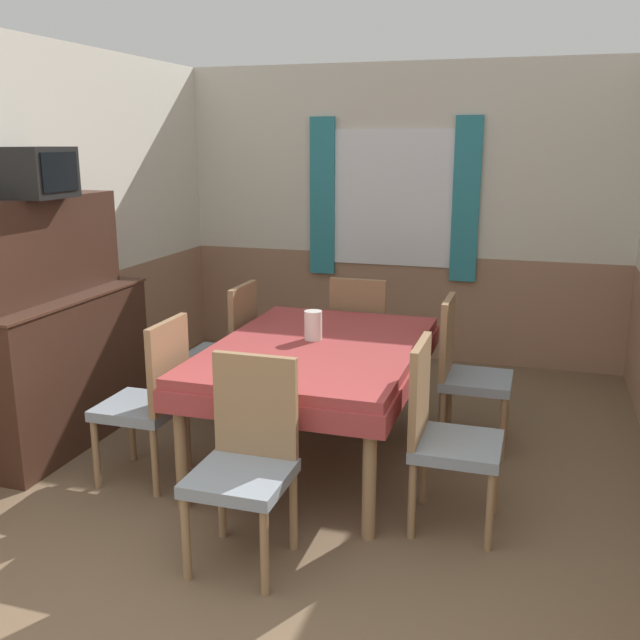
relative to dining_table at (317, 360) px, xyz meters
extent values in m
cube|color=silver|center=(0.04, 2.37, 1.12)|extent=(4.33, 0.05, 1.65)
cube|color=#9E755B|center=(0.04, 2.37, -0.18)|extent=(4.33, 0.05, 0.95)
cube|color=white|center=(-0.03, 2.33, 0.80)|extent=(1.15, 0.01, 1.19)
cube|color=teal|center=(-0.68, 2.31, 0.80)|extent=(0.23, 0.03, 1.40)
cube|color=teal|center=(0.61, 2.31, 0.80)|extent=(0.23, 0.03, 1.40)
cube|color=silver|center=(-1.96, 0.05, 1.12)|extent=(0.05, 4.98, 1.65)
cube|color=#9E755B|center=(-1.96, 0.05, -0.18)|extent=(0.05, 4.98, 0.95)
cube|color=#9E3838|center=(0.00, 0.00, 0.07)|extent=(1.19, 1.73, 0.06)
cube|color=#9E3838|center=(0.00, 0.00, -0.02)|extent=(1.22, 1.76, 0.12)
cylinder|color=#93704C|center=(-0.52, -0.79, -0.31)|extent=(0.07, 0.07, 0.70)
cylinder|color=#93704C|center=(0.52, -0.79, -0.31)|extent=(0.07, 0.07, 0.70)
cylinder|color=#93704C|center=(-0.52, 0.79, -0.31)|extent=(0.07, 0.07, 0.70)
cylinder|color=#93704C|center=(0.52, 0.79, -0.31)|extent=(0.07, 0.07, 0.70)
cylinder|color=#93704C|center=(-1.10, 0.34, -0.45)|extent=(0.04, 0.04, 0.41)
cylinder|color=#93704C|center=(-1.10, 0.72, -0.45)|extent=(0.04, 0.04, 0.41)
cylinder|color=#93704C|center=(-0.72, 0.34, -0.45)|extent=(0.04, 0.04, 0.41)
cylinder|color=#93704C|center=(-0.72, 0.72, -0.45)|extent=(0.04, 0.04, 0.41)
cube|color=gray|center=(-0.91, 0.53, -0.21)|extent=(0.44, 0.44, 0.06)
cube|color=#93704C|center=(-0.71, 0.53, 0.07)|extent=(0.04, 0.42, 0.50)
cylinder|color=#93704C|center=(1.10, 0.72, -0.45)|extent=(0.04, 0.04, 0.41)
cylinder|color=#93704C|center=(1.10, 0.34, -0.45)|extent=(0.04, 0.04, 0.41)
cylinder|color=#93704C|center=(0.72, 0.72, -0.45)|extent=(0.04, 0.04, 0.41)
cylinder|color=#93704C|center=(0.72, 0.34, -0.45)|extent=(0.04, 0.04, 0.41)
cube|color=gray|center=(0.91, 0.53, -0.21)|extent=(0.44, 0.44, 0.06)
cube|color=#93704C|center=(0.71, 0.53, 0.07)|extent=(0.04, 0.42, 0.50)
cylinder|color=#93704C|center=(-1.10, -0.72, -0.45)|extent=(0.04, 0.04, 0.41)
cylinder|color=#93704C|center=(-1.10, -0.34, -0.45)|extent=(0.04, 0.04, 0.41)
cylinder|color=#93704C|center=(-0.72, -0.72, -0.45)|extent=(0.04, 0.04, 0.41)
cylinder|color=#93704C|center=(-0.72, -0.34, -0.45)|extent=(0.04, 0.04, 0.41)
cube|color=gray|center=(-0.91, -0.53, -0.21)|extent=(0.44, 0.44, 0.06)
cube|color=#93704C|center=(-0.71, -0.53, 0.07)|extent=(0.04, 0.42, 0.50)
cylinder|color=#93704C|center=(1.10, -0.34, -0.45)|extent=(0.04, 0.04, 0.41)
cylinder|color=#93704C|center=(1.10, -0.72, -0.45)|extent=(0.04, 0.04, 0.41)
cylinder|color=#93704C|center=(0.72, -0.34, -0.45)|extent=(0.04, 0.04, 0.41)
cylinder|color=#93704C|center=(0.72, -0.72, -0.45)|extent=(0.04, 0.04, 0.41)
cube|color=gray|center=(0.91, -0.53, -0.21)|extent=(0.44, 0.44, 0.06)
cube|color=#93704C|center=(0.71, -0.53, 0.07)|extent=(0.04, 0.42, 0.50)
cylinder|color=#93704C|center=(0.19, -1.37, -0.45)|extent=(0.04, 0.04, 0.41)
cylinder|color=#93704C|center=(-0.19, -1.37, -0.45)|extent=(0.04, 0.04, 0.41)
cylinder|color=#93704C|center=(0.19, -0.99, -0.45)|extent=(0.04, 0.04, 0.41)
cylinder|color=#93704C|center=(-0.19, -0.99, -0.45)|extent=(0.04, 0.04, 0.41)
cube|color=gray|center=(0.00, -1.18, -0.21)|extent=(0.44, 0.44, 0.06)
cube|color=#93704C|center=(0.00, -0.98, 0.07)|extent=(0.42, 0.04, 0.50)
cylinder|color=#93704C|center=(-0.19, 1.37, -0.45)|extent=(0.04, 0.04, 0.41)
cylinder|color=#93704C|center=(0.19, 1.37, -0.45)|extent=(0.04, 0.04, 0.41)
cylinder|color=#93704C|center=(-0.19, 0.99, -0.45)|extent=(0.04, 0.04, 0.41)
cylinder|color=#93704C|center=(0.19, 0.99, -0.45)|extent=(0.04, 0.04, 0.41)
cube|color=gray|center=(0.00, 1.18, -0.21)|extent=(0.44, 0.44, 0.06)
cube|color=#93704C|center=(0.00, 0.98, 0.07)|extent=(0.42, 0.04, 0.50)
cube|color=#3D2319|center=(-1.69, -0.19, -0.16)|extent=(0.44, 1.40, 0.98)
cube|color=#4C2C1F|center=(-1.69, -0.19, 0.32)|extent=(0.46, 1.42, 0.02)
cube|color=#3D2319|center=(-1.75, -0.19, 0.64)|extent=(0.24, 1.26, 0.63)
cube|color=black|center=(-1.65, -0.28, 1.10)|extent=(0.28, 0.40, 0.30)
cube|color=black|center=(-1.51, -0.28, 1.11)|extent=(0.01, 0.33, 0.23)
cylinder|color=silver|center=(-0.05, 0.09, 0.19)|extent=(0.11, 0.11, 0.18)
camera|label=1|loc=(1.24, -3.93, 1.29)|focal=40.00mm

